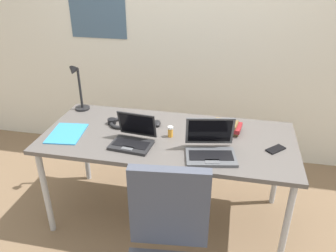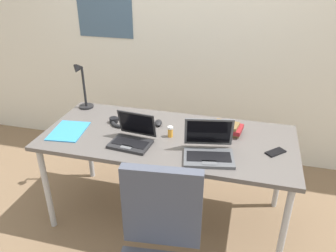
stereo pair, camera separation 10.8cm
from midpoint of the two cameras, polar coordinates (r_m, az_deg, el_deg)
ground_plane at (r=2.84m, az=-1.12°, el=-14.85°), size 12.00×12.00×0.00m
wall_back at (r=3.25m, az=3.13°, el=16.48°), size 6.00×0.13×2.60m
desk at (r=2.44m, az=-1.27°, el=-2.87°), size 1.80×0.80×0.74m
desk_lamp at (r=2.83m, az=-16.10°, el=6.15°), size 0.12×0.18×0.40m
laptop_center at (r=2.31m, az=-7.31°, el=-2.14°), size 0.30×0.26×0.20m
laptop_back_left at (r=2.18m, az=5.83°, el=-3.85°), size 0.36×0.33×0.23m
computer_mouse at (r=2.56m, az=-3.06°, el=0.49°), size 0.08×0.11×0.03m
cell_phone at (r=2.34m, az=16.56°, el=-3.82°), size 0.14×0.14×0.01m
headphones at (r=2.59m, az=-9.14°, el=0.53°), size 0.21×0.18×0.04m
pill_bottle at (r=2.38m, az=-0.88°, el=-0.95°), size 0.04×0.04×0.08m
book_stack at (r=2.48m, az=8.68°, el=-0.17°), size 0.22×0.18×0.08m
paper_folder_by_keyboard at (r=2.56m, az=-17.96°, el=-1.21°), size 0.26×0.33×0.01m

